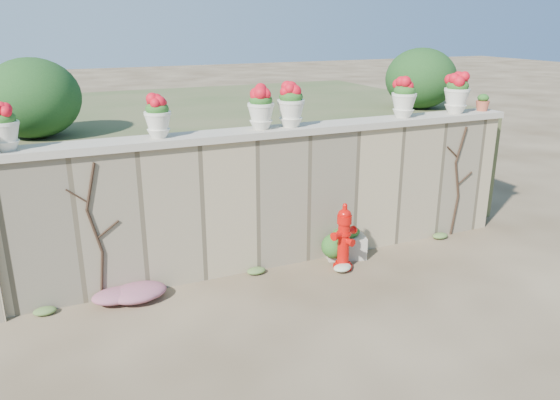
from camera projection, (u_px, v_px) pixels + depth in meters
name	position (u px, v px, depth m)	size (l,w,h in m)	color
ground	(336.00, 314.00, 6.97)	(80.00, 80.00, 0.00)	#463623
stone_wall	(279.00, 200.00, 8.22)	(8.00, 0.40, 2.00)	tan
wall_cap	(279.00, 131.00, 7.89)	(8.10, 0.52, 0.10)	#BCB49F
raised_fill	(215.00, 154.00, 11.00)	(9.00, 6.00, 2.00)	#384C23
back_shrub_left	(33.00, 98.00, 7.55)	(1.30, 1.30, 1.10)	#143814
back_shrub_right	(421.00, 78.00, 10.08)	(1.30, 1.30, 1.10)	#143814
vine_left	(96.00, 232.00, 7.01)	(0.60, 0.04, 1.91)	black
vine_right	(458.00, 180.00, 9.27)	(0.60, 0.04, 1.91)	black
fire_hydrant	(344.00, 236.00, 8.11)	(0.45, 0.32, 1.03)	red
planter_box	(346.00, 243.00, 8.59)	(0.68, 0.52, 0.50)	#BCB49F
green_shrub	(341.00, 243.00, 8.43)	(0.63, 0.56, 0.59)	#1E5119
magenta_clump	(130.00, 295.00, 7.17)	(1.03, 0.69, 0.27)	#CE2988
white_flowers	(340.00, 266.00, 8.14)	(0.46, 0.36, 0.16)	white
urn_pot_0	(4.00, 127.00, 6.43)	(0.35, 0.35, 0.55)	silver
urn_pot_1	(158.00, 117.00, 7.12)	(0.35, 0.35, 0.55)	silver
urn_pot_2	(261.00, 108.00, 7.68)	(0.38, 0.38, 0.59)	silver
urn_pot_3	(291.00, 105.00, 7.85)	(0.40, 0.40, 0.63)	silver
urn_pot_4	(404.00, 98.00, 8.61)	(0.39, 0.39, 0.61)	silver
urn_pot_5	(457.00, 93.00, 9.01)	(0.42, 0.42, 0.65)	silver
terracotta_pot	(483.00, 103.00, 9.29)	(0.23, 0.23, 0.28)	#BE533A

